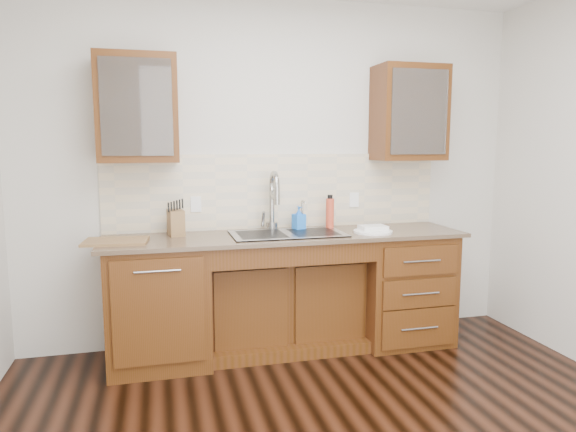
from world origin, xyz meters
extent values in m
cube|color=beige|center=(0.00, 1.80, 1.35)|extent=(4.00, 0.10, 2.70)
cube|color=#593014|center=(-0.95, 1.44, 0.44)|extent=(0.70, 0.62, 0.88)
cube|color=#593014|center=(0.00, 1.53, 0.35)|extent=(1.20, 0.44, 0.70)
cube|color=#593014|center=(0.95, 1.44, 0.44)|extent=(0.70, 0.62, 0.88)
cube|color=#84705B|center=(0.00, 1.43, 0.90)|extent=(2.70, 0.65, 0.03)
cube|color=beige|center=(0.00, 1.74, 1.21)|extent=(2.70, 0.02, 0.59)
cube|color=#9E9EA5|center=(0.00, 1.41, 0.83)|extent=(0.84, 0.46, 0.19)
cylinder|color=#999993|center=(-0.07, 1.64, 1.11)|extent=(0.04, 0.04, 0.40)
cylinder|color=#999993|center=(0.18, 1.65, 1.03)|extent=(0.02, 0.02, 0.24)
cube|color=#593014|center=(-1.05, 1.58, 1.83)|extent=(0.55, 0.34, 0.75)
cube|color=#593014|center=(1.05, 1.58, 1.83)|extent=(0.55, 0.34, 0.75)
cube|color=white|center=(-0.65, 1.73, 1.12)|extent=(0.08, 0.01, 0.12)
cube|color=white|center=(0.65, 1.73, 1.12)|extent=(0.08, 0.01, 0.12)
imported|color=blue|center=(0.13, 1.58, 1.00)|extent=(0.11, 0.11, 0.19)
cylinder|color=#BC3D25|center=(0.39, 1.58, 1.03)|extent=(0.09, 0.09, 0.24)
cylinder|color=white|center=(0.65, 1.32, 0.92)|extent=(0.37, 0.37, 0.02)
cube|color=white|center=(0.67, 1.37, 0.94)|extent=(0.20, 0.15, 0.03)
cube|color=brown|center=(-0.81, 1.57, 1.00)|extent=(0.13, 0.18, 0.19)
cube|color=#A86C2B|center=(-1.22, 1.38, 0.92)|extent=(0.45, 0.33, 0.02)
imported|color=silver|center=(-1.20, 1.58, 1.77)|extent=(0.14, 0.14, 0.10)
imported|color=white|center=(-0.93, 1.58, 1.77)|extent=(0.13, 0.13, 0.09)
imported|color=white|center=(0.90, 1.58, 1.77)|extent=(0.13, 0.13, 0.09)
imported|color=white|center=(1.10, 1.58, 1.77)|extent=(0.10, 0.10, 0.09)
camera|label=1|loc=(-0.93, -2.25, 1.57)|focal=32.00mm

